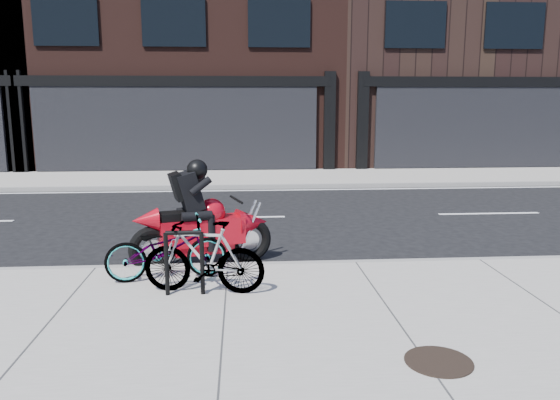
{
  "coord_description": "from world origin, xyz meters",
  "views": [
    {
      "loc": [
        0.23,
        -10.1,
        2.65
      ],
      "look_at": [
        0.9,
        -0.72,
        0.9
      ],
      "focal_mm": 35.0,
      "sensor_mm": 36.0,
      "label": 1
    }
  ],
  "objects": [
    {
      "name": "sidewalk_near",
      "position": [
        0.0,
        -5.0,
        0.07
      ],
      "size": [
        60.0,
        6.0,
        0.13
      ],
      "primitive_type": "cube",
      "color": "gray",
      "rests_on": "ground"
    },
    {
      "name": "sidewalk_far",
      "position": [
        0.0,
        7.75,
        0.07
      ],
      "size": [
        60.0,
        3.5,
        0.13
      ],
      "primitive_type": "cube",
      "color": "gray",
      "rests_on": "ground"
    },
    {
      "name": "manhole_cover",
      "position": [
        2.12,
        -5.3,
        0.14
      ],
      "size": [
        0.84,
        0.84,
        0.02
      ],
      "primitive_type": "cylinder",
      "rotation": [
        0.0,
        0.0,
        -0.35
      ],
      "color": "black",
      "rests_on": "sidewalk_near"
    },
    {
      "name": "bicycle_front",
      "position": [
        -0.84,
        -2.6,
        0.58
      ],
      "size": [
        1.78,
        0.88,
        0.89
      ],
      "primitive_type": "imported",
      "rotation": [
        0.0,
        0.0,
        1.75
      ],
      "color": "gray",
      "rests_on": "sidewalk_near"
    },
    {
      "name": "motorcycle",
      "position": [
        -0.31,
        -1.57,
        0.7
      ],
      "size": [
        2.27,
        0.96,
        1.74
      ],
      "rotation": [
        0.0,
        0.0,
        0.29
      ],
      "color": "black",
      "rests_on": "ground"
    },
    {
      "name": "ground",
      "position": [
        0.0,
        0.0,
        0.0
      ],
      "size": [
        120.0,
        120.0,
        0.0
      ],
      "primitive_type": "plane",
      "color": "black",
      "rests_on": "ground"
    },
    {
      "name": "bicycle_rear",
      "position": [
        -0.28,
        -3.18,
        0.61
      ],
      "size": [
        1.66,
        0.73,
        0.97
      ],
      "primitive_type": "imported",
      "rotation": [
        0.0,
        0.0,
        4.54
      ],
      "color": "gray",
      "rests_on": "sidewalk_near"
    },
    {
      "name": "building_mideast",
      "position": [
        10.0,
        14.5,
        6.25
      ],
      "size": [
        12.0,
        10.0,
        12.5
      ],
      "primitive_type": "cube",
      "color": "black",
      "rests_on": "ground"
    },
    {
      "name": "bike_rack",
      "position": [
        -0.53,
        -3.24,
        0.63
      ],
      "size": [
        0.51,
        0.06,
        0.86
      ],
      "rotation": [
        0.0,
        0.0,
        0.01
      ],
      "color": "black",
      "rests_on": "sidewalk_near"
    }
  ]
}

